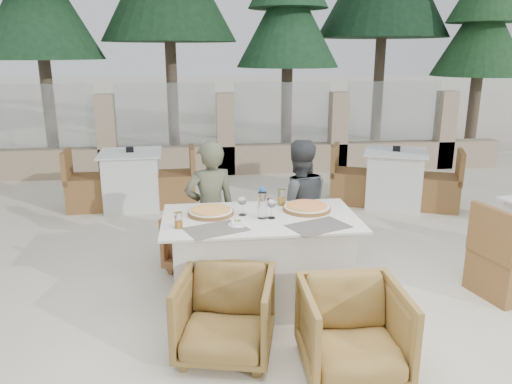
{
  "coord_description": "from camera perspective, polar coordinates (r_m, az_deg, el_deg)",
  "views": [
    {
      "loc": [
        -0.49,
        -3.78,
        2.08
      ],
      "look_at": [
        0.01,
        0.36,
        0.9
      ],
      "focal_mm": 35.0,
      "sensor_mm": 36.0,
      "label": 1
    }
  ],
  "objects": [
    {
      "name": "perimeter_wall_far",
      "position": [
        8.69,
        -3.53,
        7.28
      ],
      "size": [
        10.0,
        0.34,
        1.6
      ],
      "primitive_type": null,
      "color": "tan",
      "rests_on": "ground"
    },
    {
      "name": "placemat_near_right",
      "position": [
        3.91,
        7.16,
        -3.9
      ],
      "size": [
        0.53,
        0.45,
        0.0
      ],
      "primitive_type": "cube",
      "rotation": [
        0.0,
        0.0,
        0.4
      ],
      "color": "#58524B",
      "rests_on": "dining_table"
    },
    {
      "name": "water_bottle",
      "position": [
        4.03,
        0.73,
        -1.25
      ],
      "size": [
        0.1,
        0.1,
        0.26
      ],
      "primitive_type": "cylinder",
      "rotation": [
        0.0,
        0.0,
        0.42
      ],
      "color": "#AECEE5",
      "rests_on": "dining_table"
    },
    {
      "name": "wine_glass_near",
      "position": [
        4.04,
        1.78,
        -1.78
      ],
      "size": [
        0.08,
        0.08,
        0.18
      ],
      "primitive_type": null,
      "rotation": [
        0.0,
        0.0,
        -0.11
      ],
      "color": "white",
      "rests_on": "dining_table"
    },
    {
      "name": "wine_glass_centre",
      "position": [
        4.12,
        -1.58,
        -1.45
      ],
      "size": [
        0.08,
        0.08,
        0.18
      ],
      "primitive_type": null,
      "rotation": [
        0.0,
        0.0,
        0.01
      ],
      "color": "white",
      "rests_on": "dining_table"
    },
    {
      "name": "sand_patch",
      "position": [
        17.91,
        -5.24,
        9.07
      ],
      "size": [
        30.0,
        16.0,
        0.01
      ],
      "primitive_type": "cube",
      "color": "beige",
      "rests_on": "ground"
    },
    {
      "name": "pine_far_left",
      "position": [
        11.22,
        -23.56,
        17.97
      ],
      "size": [
        2.42,
        2.42,
        5.5
      ],
      "primitive_type": "cone",
      "color": "#1D4525",
      "rests_on": "ground"
    },
    {
      "name": "diner_right",
      "position": [
        4.76,
        4.84,
        -1.75
      ],
      "size": [
        0.65,
        0.51,
        1.3
      ],
      "primitive_type": "imported",
      "rotation": [
        0.0,
        0.0,
        3.17
      ],
      "color": "#3C3F42",
      "rests_on": "ground"
    },
    {
      "name": "diner_left",
      "position": [
        4.65,
        -5.23,
        -2.12
      ],
      "size": [
        0.54,
        0.42,
        1.31
      ],
      "primitive_type": "imported",
      "rotation": [
        0.0,
        0.0,
        3.39
      ],
      "color": "#52553E",
      "rests_on": "ground"
    },
    {
      "name": "bg_table_b",
      "position": [
        7.15,
        15.52,
        1.49
      ],
      "size": [
        1.83,
        1.38,
        0.77
      ],
      "primitive_type": null,
      "rotation": [
        0.0,
        0.0,
        -0.39
      ],
      "color": "white",
      "rests_on": "ground"
    },
    {
      "name": "armchair_far_left",
      "position": [
        4.97,
        -5.98,
        -5.36
      ],
      "size": [
        0.84,
        0.85,
        0.59
      ],
      "primitive_type": "imported",
      "rotation": [
        0.0,
        0.0,
        2.72
      ],
      "color": "#925C35",
      "rests_on": "ground"
    },
    {
      "name": "beer_glass_left",
      "position": [
        3.88,
        -8.85,
        -3.2
      ],
      "size": [
        0.08,
        0.08,
        0.12
      ],
      "primitive_type": "cylinder",
      "rotation": [
        0.0,
        0.0,
        0.27
      ],
      "color": "orange",
      "rests_on": "dining_table"
    },
    {
      "name": "ground",
      "position": [
        4.35,
        0.48,
        -12.82
      ],
      "size": [
        80.0,
        80.0,
        0.0
      ],
      "primitive_type": "plane",
      "color": "silver",
      "rests_on": "ground"
    },
    {
      "name": "olive_dish",
      "position": [
        3.9,
        -2.1,
        -3.51
      ],
      "size": [
        0.11,
        0.11,
        0.04
      ],
      "primitive_type": null,
      "rotation": [
        0.0,
        0.0,
        0.01
      ],
      "color": "white",
      "rests_on": "dining_table"
    },
    {
      "name": "armchair_near_left",
      "position": [
        3.6,
        -3.52,
        -13.84
      ],
      "size": [
        0.78,
        0.8,
        0.61
      ],
      "primitive_type": "imported",
      "rotation": [
        0.0,
        0.0,
        -0.23
      ],
      "color": "olive",
      "rests_on": "ground"
    },
    {
      "name": "armchair_far_right",
      "position": [
        5.05,
        3.88,
        -5.25
      ],
      "size": [
        0.77,
        0.78,
        0.54
      ],
      "primitive_type": "imported",
      "rotation": [
        0.0,
        0.0,
        3.55
      ],
      "color": "olive",
      "rests_on": "ground"
    },
    {
      "name": "pine_centre",
      "position": [
        11.17,
        3.65,
        17.91
      ],
      "size": [
        2.2,
        2.2,
        5.0
      ],
      "primitive_type": "cone",
      "color": "#204C2A",
      "rests_on": "ground"
    },
    {
      "name": "placemat_near_left",
      "position": [
        3.83,
        -4.56,
        -4.26
      ],
      "size": [
        0.53,
        0.45,
        0.0
      ],
      "primitive_type": "cube",
      "rotation": [
        0.0,
        0.0,
        0.39
      ],
      "color": "#635E54",
      "rests_on": "dining_table"
    },
    {
      "name": "dining_table",
      "position": [
        4.23,
        0.48,
        -7.83
      ],
      "size": [
        1.6,
        0.9,
        0.77
      ],
      "primitive_type": null,
      "color": "silver",
      "rests_on": "ground"
    },
    {
      "name": "beer_glass_right",
      "position": [
        4.4,
        2.93,
        -0.62
      ],
      "size": [
        0.08,
        0.08,
        0.14
      ],
      "primitive_type": "cylinder",
      "rotation": [
        0.0,
        0.0,
        -0.06
      ],
      "color": "gold",
      "rests_on": "dining_table"
    },
    {
      "name": "pine_far_right",
      "position": [
        11.9,
        24.34,
        15.27
      ],
      "size": [
        1.98,
        1.98,
        4.5
      ],
      "primitive_type": "cone",
      "color": "#224E28",
      "rests_on": "ground"
    },
    {
      "name": "pizza_left",
      "position": [
        4.17,
        -5.18,
        -2.25
      ],
      "size": [
        0.46,
        0.46,
        0.05
      ],
      "primitive_type": "cylinder",
      "rotation": [
        0.0,
        0.0,
        -0.26
      ],
      "color": "orange",
      "rests_on": "dining_table"
    },
    {
      "name": "bg_table_a",
      "position": [
        7.04,
        -14.0,
        1.37
      ],
      "size": [
        1.68,
        0.9,
        0.77
      ],
      "primitive_type": null,
      "rotation": [
        0.0,
        0.0,
        0.05
      ],
      "color": "silver",
      "rests_on": "ground"
    },
    {
      "name": "armchair_near_right",
      "position": [
        3.47,
        11.02,
        -15.26
      ],
      "size": [
        0.67,
        0.69,
        0.62
      ],
      "primitive_type": "imported",
      "rotation": [
        0.0,
        0.0,
        -0.02
      ],
      "color": "olive",
      "rests_on": "ground"
    },
    {
      "name": "pizza_right",
      "position": [
        4.29,
        5.82,
        -1.74
      ],
      "size": [
        0.51,
        0.51,
        0.05
      ],
      "primitive_type": "cylinder",
      "rotation": [
        0.0,
        0.0,
        -0.3
      ],
      "color": "#DA4A1D",
      "rests_on": "dining_table"
    }
  ]
}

